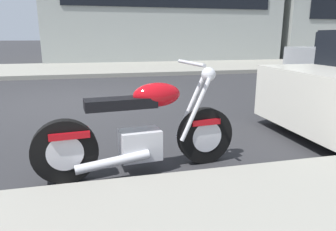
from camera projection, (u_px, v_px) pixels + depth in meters
The scene contains 4 objects.
ground_plane at pixel (78, 102), 6.48m from camera, with size 260.00×260.00×0.00m, color #28282B.
sidewalk_far_curb at pixel (333, 63), 15.35m from camera, with size 120.00×5.00×0.14m, color gray.
parking_stall_stripe at pixel (66, 166), 3.27m from camera, with size 0.12×2.20×0.01m, color silver.
parked_motorcycle at pixel (142, 132), 3.07m from camera, with size 2.05×0.62×1.10m.
Camera 1 is at (0.33, -6.62, 1.34)m, focal length 32.96 mm.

